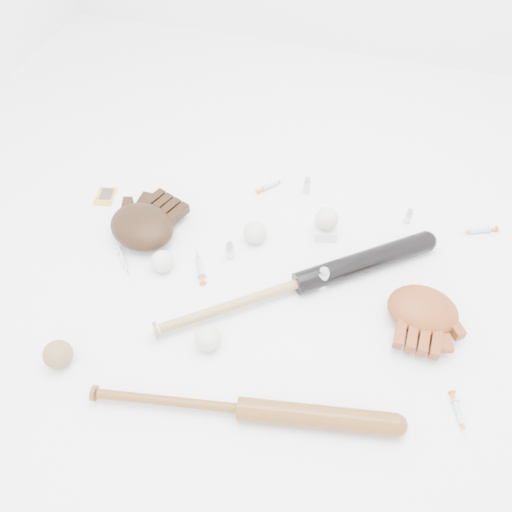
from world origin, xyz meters
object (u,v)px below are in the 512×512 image
(bat_dark, at_px, (299,283))
(bat_wood, at_px, (241,409))
(glove_dark, at_px, (142,226))
(pedestal, at_px, (325,230))

(bat_dark, relative_size, bat_wood, 1.16)
(bat_wood, relative_size, glove_dark, 3.06)
(glove_dark, bearing_deg, bat_dark, 13.20)
(bat_dark, relative_size, glove_dark, 3.55)
(bat_dark, relative_size, pedestal, 13.04)
(glove_dark, bearing_deg, pedestal, 37.40)
(pedestal, bearing_deg, bat_wood, -96.90)
(bat_dark, distance_m, pedestal, 0.26)
(glove_dark, bearing_deg, bat_wood, -24.35)
(bat_wood, height_order, glove_dark, glove_dark)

